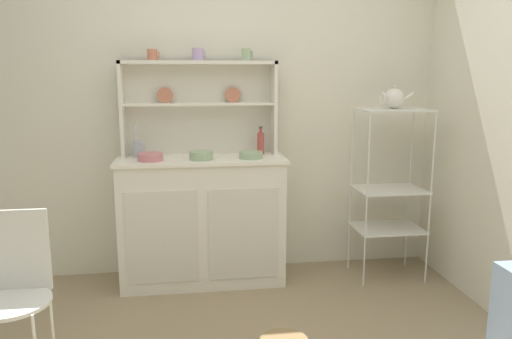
{
  "coord_description": "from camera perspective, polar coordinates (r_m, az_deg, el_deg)",
  "views": [
    {
      "loc": [
        -0.24,
        -2.02,
        1.47
      ],
      "look_at": [
        0.2,
        1.12,
        0.86
      ],
      "focal_mm": 34.65,
      "sensor_mm": 36.0,
      "label": 1
    }
  ],
  "objects": [
    {
      "name": "porcelain_teapot",
      "position": [
        3.59,
        15.65,
        7.9
      ],
      "size": [
        0.23,
        0.14,
        0.16
      ],
      "color": "white",
      "rests_on": "bakers_rack"
    },
    {
      "name": "wire_chair",
      "position": [
        2.6,
        -26.25,
        -11.74
      ],
      "size": [
        0.36,
        0.36,
        0.85
      ],
      "rotation": [
        0.0,
        0.0,
        0.01
      ],
      "color": "white",
      "rests_on": "ground"
    },
    {
      "name": "bowl_mixing_large",
      "position": [
        3.37,
        -12.1,
        1.44
      ],
      "size": [
        0.17,
        0.17,
        0.05
      ],
      "primitive_type": "cylinder",
      "color": "#D17A84",
      "rests_on": "hutch_cabinet"
    },
    {
      "name": "hutch_cabinet",
      "position": [
        3.54,
        -6.2,
        -5.68
      ],
      "size": [
        1.16,
        0.45,
        0.9
      ],
      "color": "white",
      "rests_on": "ground"
    },
    {
      "name": "wall_back",
      "position": [
        3.66,
        -4.14,
        7.44
      ],
      "size": [
        3.84,
        0.05,
        2.5
      ],
      "primitive_type": "cube",
      "color": "silver",
      "rests_on": "ground"
    },
    {
      "name": "hutch_shelf_unit",
      "position": [
        3.56,
        -6.56,
        7.97
      ],
      "size": [
        1.09,
        0.18,
        0.66
      ],
      "color": "silver",
      "rests_on": "hutch_cabinet"
    },
    {
      "name": "jam_bottle",
      "position": [
        3.55,
        0.54,
        3.1
      ],
      "size": [
        0.05,
        0.05,
        0.2
      ],
      "color": "#B74C47",
      "rests_on": "hutch_cabinet"
    },
    {
      "name": "cup_terracotta_0",
      "position": [
        3.52,
        -11.87,
        12.83
      ],
      "size": [
        0.08,
        0.07,
        0.08
      ],
      "color": "#C67556",
      "rests_on": "hutch_shelf_unit"
    },
    {
      "name": "bowl_floral_medium",
      "position": [
        3.36,
        -6.33,
        1.64
      ],
      "size": [
        0.16,
        0.16,
        0.06
      ],
      "primitive_type": "cylinder",
      "color": "#9EB78E",
      "rests_on": "hutch_cabinet"
    },
    {
      "name": "bowl_cream_small",
      "position": [
        3.39,
        -0.58,
        1.69
      ],
      "size": [
        0.16,
        0.16,
        0.05
      ],
      "primitive_type": "cylinder",
      "color": "#9EB78E",
      "rests_on": "hutch_cabinet"
    },
    {
      "name": "utensil_jar",
      "position": [
        3.52,
        -13.43,
        2.32
      ],
      "size": [
        0.08,
        0.08,
        0.24
      ],
      "color": "#B2B7C6",
      "rests_on": "hutch_cabinet"
    },
    {
      "name": "cup_sage_2",
      "position": [
        3.54,
        -1.11,
        13.11
      ],
      "size": [
        0.08,
        0.06,
        0.08
      ],
      "color": "#9EB78E",
      "rests_on": "hutch_shelf_unit"
    },
    {
      "name": "cup_lilac_1",
      "position": [
        3.52,
        -6.71,
        13.06
      ],
      "size": [
        0.09,
        0.08,
        0.08
      ],
      "color": "#B79ECC",
      "rests_on": "hutch_shelf_unit"
    },
    {
      "name": "bakers_rack",
      "position": [
        3.66,
        15.24,
        -0.63
      ],
      "size": [
        0.48,
        0.36,
        1.23
      ],
      "color": "silver",
      "rests_on": "ground"
    }
  ]
}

